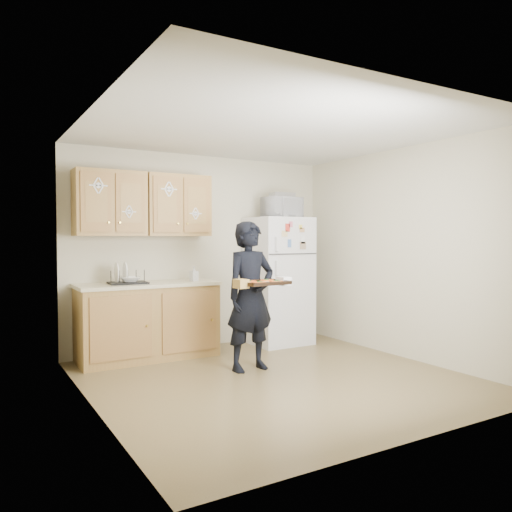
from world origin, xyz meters
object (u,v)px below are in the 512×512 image
object	(u,v)px
refrigerator	(278,281)
dish_rack	(128,276)
baking_tray	(263,283)
person	(250,296)
microwave	(282,207)

from	to	relation	value
refrigerator	dish_rack	size ratio (longest dim) A/B	4.01
baking_tray	person	bearing A→B (deg)	80.87
baking_tray	dish_rack	xyz separation A→B (m)	(-1.01, 1.33, 0.02)
refrigerator	dish_rack	world-z (taller)	refrigerator
baking_tray	microwave	world-z (taller)	microwave
person	baking_tray	bearing A→B (deg)	-99.13
refrigerator	microwave	bearing A→B (deg)	-64.25
microwave	dish_rack	world-z (taller)	microwave
baking_tray	microwave	xyz separation A→B (m)	(1.06, 1.25, 0.87)
refrigerator	baking_tray	xyz separation A→B (m)	(-1.03, -1.30, 0.11)
refrigerator	microwave	size ratio (longest dim) A/B	3.48
baking_tray	dish_rack	world-z (taller)	dish_rack
refrigerator	microwave	xyz separation A→B (m)	(0.02, -0.05, 0.99)
person	baking_tray	size ratio (longest dim) A/B	3.35
refrigerator	microwave	world-z (taller)	microwave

